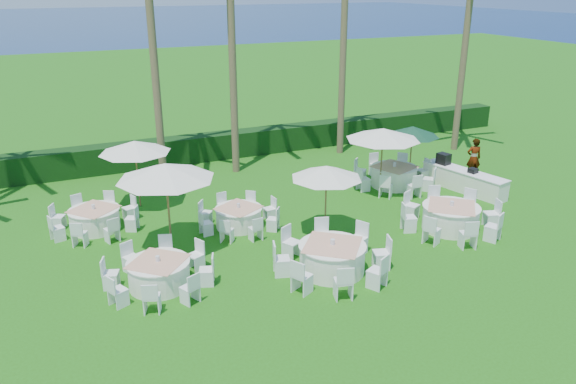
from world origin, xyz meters
The scene contains 20 objects.
ground centered at (0.00, 0.00, 0.00)m, with size 120.00×120.00×0.00m, color #1F5C0F.
hedge centered at (0.00, 12.00, 0.60)m, with size 34.00×1.00×1.20m, color black.
ocean centered at (0.00, 102.00, 0.00)m, with size 260.00×260.00×0.00m, color #082650.
banquet_table_a centered at (-4.50, 0.99, 0.41)m, with size 3.02×3.02×0.93m.
banquet_table_b centered at (0.33, -0.23, 0.46)m, with size 3.44×3.44×1.04m.
banquet_table_c centered at (5.48, 0.78, 0.45)m, with size 3.38×3.38×1.03m.
banquet_table_d centered at (-5.71, 5.72, 0.40)m, with size 2.97×2.97×0.92m.
banquet_table_e centered at (-1.12, 3.91, 0.38)m, with size 2.86×2.86×0.87m.
banquet_table_f centered at (6.17, 5.23, 0.44)m, with size 3.36×3.36×1.01m.
umbrella_a centered at (-3.67, 3.11, 2.63)m, with size 3.02×3.02×2.89m.
umbrella_b centered at (1.31, 2.09, 2.24)m, with size 2.37×2.37×2.45m.
umbrella_c centered at (-3.91, 7.28, 2.34)m, with size 2.63×2.63×2.56m.
umbrella_d centered at (5.30, 4.92, 2.39)m, with size 2.96×2.96×2.62m.
umbrella_green centered at (7.13, 5.48, 2.18)m, with size 2.23×2.23×2.39m.
buffet_table centered at (8.45, 3.64, 0.46)m, with size 1.62×3.76×1.31m.
staff_person centered at (9.89, 4.73, 0.88)m, with size 0.64×0.42×1.75m, color gray.
palm_b centered at (-2.43, 10.00, 5.26)m, with size 4.30×4.34×9.58m.
palm_c centered at (0.79, 9.71, 6.85)m, with size 4.10×4.40×12.72m.
palm_d centered at (6.47, 10.38, 5.11)m, with size 4.26×4.37×9.29m.
palm_e centered at (12.06, 8.53, 4.78)m, with size 4.40×4.00×8.65m.
Camera 1 is at (-6.83, -13.12, 8.07)m, focal length 35.00 mm.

